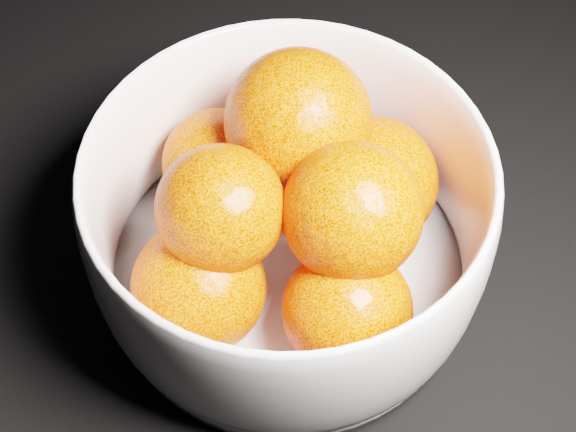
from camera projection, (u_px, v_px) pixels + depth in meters
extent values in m
cylinder|color=silver|center=(288.00, 268.00, 0.54)|extent=(0.23, 0.23, 0.01)
sphere|color=#F4490D|center=(371.00, 182.00, 0.52)|extent=(0.09, 0.09, 0.09)
sphere|color=#F4490D|center=(218.00, 164.00, 0.53)|extent=(0.07, 0.07, 0.07)
sphere|color=#F4490D|center=(199.00, 287.00, 0.48)|extent=(0.08, 0.08, 0.08)
sphere|color=#F4490D|center=(347.00, 310.00, 0.47)|extent=(0.08, 0.08, 0.08)
sphere|color=#F4490D|center=(298.00, 122.00, 0.49)|extent=(0.09, 0.09, 0.09)
sphere|color=#F4490D|center=(221.00, 209.00, 0.45)|extent=(0.07, 0.07, 0.07)
sphere|color=#F4490D|center=(352.00, 212.00, 0.45)|extent=(0.08, 0.08, 0.08)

